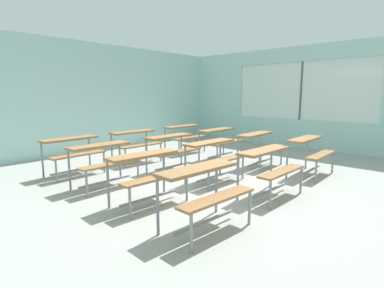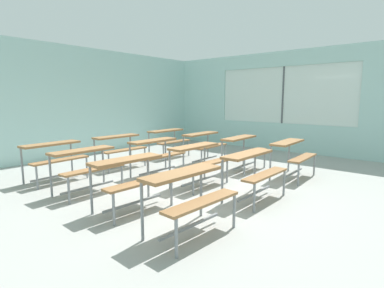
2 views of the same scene
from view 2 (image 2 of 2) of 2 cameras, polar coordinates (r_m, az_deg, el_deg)
ground at (r=5.29m, az=-0.82°, el=-9.24°), size 10.00×9.00×0.05m
wall_back at (r=8.68m, az=-24.11°, el=7.25°), size 10.00×0.12×3.00m
wall_right at (r=9.35m, az=20.49°, el=7.18°), size 0.12×9.00×3.00m
desk_bench_r0c0 at (r=3.55m, az=-0.60°, el=-8.32°), size 1.13×0.65×0.74m
desk_bench_r0c1 at (r=4.84m, az=11.65°, el=-3.89°), size 1.11×0.60×0.74m
desk_bench_r0c2 at (r=6.36m, az=18.62°, el=-1.17°), size 1.12×0.63×0.74m
desk_bench_r1c0 at (r=4.39m, az=-11.48°, el=-5.17°), size 1.13×0.64×0.74m
desk_bench_r1c1 at (r=5.50m, az=1.24°, el=-2.20°), size 1.11×0.60×0.74m
desk_bench_r1c2 at (r=6.81m, az=9.74°, el=-0.22°), size 1.12×0.64×0.74m
desk_bench_r2c0 at (r=5.38m, az=-19.51°, el=-2.96°), size 1.11×0.61×0.74m
desk_bench_r2c1 at (r=6.29m, az=-6.76°, el=-0.88°), size 1.10×0.60×0.74m
desk_bench_r2c2 at (r=7.47m, az=2.32°, el=0.68°), size 1.11×0.61×0.74m
desk_bench_r3c0 at (r=6.38m, az=-24.77°, el=-1.49°), size 1.13×0.64×0.74m
desk_bench_r3c1 at (r=7.15m, az=-13.66°, el=0.07°), size 1.11×0.61×0.74m
desk_bench_r3c2 at (r=8.25m, az=-4.48°, el=1.41°), size 1.10×0.59×0.74m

